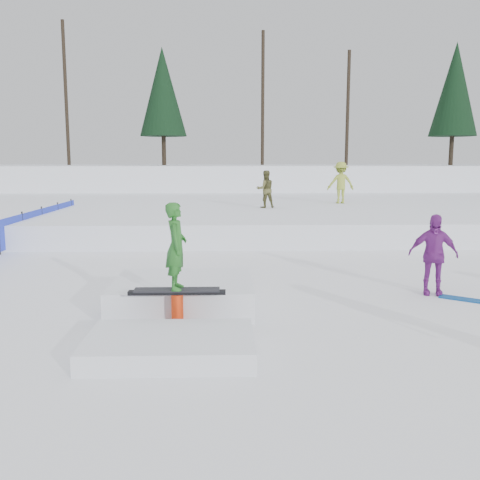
{
  "coord_description": "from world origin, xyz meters",
  "views": [
    {
      "loc": [
        0.17,
        -9.23,
        2.79
      ],
      "look_at": [
        0.5,
        2.0,
        1.1
      ],
      "focal_mm": 40.0,
      "sensor_mm": 36.0,
      "label": 1
    }
  ],
  "objects_px": {
    "jib_rail_feature": "(180,302)",
    "walker_olive": "(265,189)",
    "spectator_purple": "(433,254)",
    "walker_ygreen": "(341,183)"
  },
  "relations": [
    {
      "from": "jib_rail_feature",
      "to": "walker_olive",
      "type": "bearing_deg",
      "value": 79.15
    },
    {
      "from": "walker_olive",
      "to": "spectator_purple",
      "type": "distance_m",
      "value": 11.74
    },
    {
      "from": "walker_ygreen",
      "to": "jib_rail_feature",
      "type": "bearing_deg",
      "value": 65.78
    },
    {
      "from": "walker_olive",
      "to": "walker_ygreen",
      "type": "xyz_separation_m",
      "value": [
        3.63,
        2.22,
        0.17
      ]
    },
    {
      "from": "walker_ygreen",
      "to": "spectator_purple",
      "type": "bearing_deg",
      "value": 83.41
    },
    {
      "from": "jib_rail_feature",
      "to": "spectator_purple",
      "type": "bearing_deg",
      "value": 17.6
    },
    {
      "from": "walker_ygreen",
      "to": "jib_rail_feature",
      "type": "distance_m",
      "value": 16.51
    },
    {
      "from": "walker_ygreen",
      "to": "spectator_purple",
      "type": "distance_m",
      "value": 13.71
    },
    {
      "from": "walker_olive",
      "to": "walker_ygreen",
      "type": "distance_m",
      "value": 4.25
    },
    {
      "from": "walker_olive",
      "to": "spectator_purple",
      "type": "bearing_deg",
      "value": 91.47
    }
  ]
}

